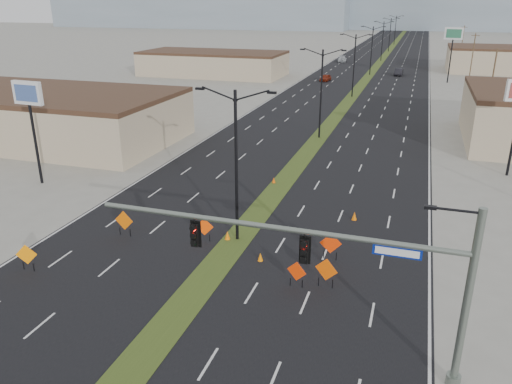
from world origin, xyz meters
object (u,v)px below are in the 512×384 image
(car_mid, at_px, (399,72))
(car_far, at_px, (342,59))
(construction_sign_3, at_px, (297,272))
(streetlight_0, at_px, (236,162))
(construction_sign_1, at_px, (124,221))
(construction_sign_4, at_px, (331,244))
(streetlight_4, at_px, (383,40))
(streetlight_2, at_px, (354,64))
(construction_sign_0, at_px, (27,255))
(streetlight_6, at_px, (395,29))
(construction_sign_2, at_px, (204,228))
(signal_mast, at_px, (348,267))
(pole_sign_east_far, at_px, (453,37))
(cone_1, at_px, (227,236))
(pole_sign_west, at_px, (29,101))
(cone_0, at_px, (260,257))
(construction_sign_5, at_px, (326,271))
(streetlight_3, at_px, (372,49))
(cone_3, at_px, (274,180))
(streetlight_1, at_px, (321,91))
(cone_2, at_px, (354,216))
(car_left, at_px, (325,78))
(streetlight_5, at_px, (390,34))

(car_mid, relative_size, car_far, 0.88)
(construction_sign_3, bearing_deg, car_mid, 104.52)
(streetlight_0, bearing_deg, construction_sign_1, -166.16)
(construction_sign_4, bearing_deg, streetlight_4, 85.10)
(streetlight_2, height_order, construction_sign_0, streetlight_2)
(streetlight_6, height_order, construction_sign_0, streetlight_6)
(car_mid, distance_m, construction_sign_2, 86.12)
(construction_sign_0, bearing_deg, construction_sign_2, 20.79)
(streetlight_0, distance_m, construction_sign_2, 4.97)
(signal_mast, bearing_deg, pole_sign_east_far, 85.35)
(streetlight_2, xyz_separation_m, cone_1, (-0.60, -56.27, -5.10))
(streetlight_4, xyz_separation_m, pole_sign_west, (-20.18, -106.85, 1.78))
(construction_sign_0, height_order, pole_sign_west, pole_sign_west)
(pole_sign_west, bearing_deg, cone_0, -13.80)
(pole_sign_west, bearing_deg, construction_sign_5, -14.37)
(streetlight_3, height_order, cone_3, streetlight_3)
(streetlight_4, bearing_deg, cone_0, -88.81)
(streetlight_1, distance_m, cone_1, 28.73)
(streetlight_0, relative_size, cone_0, 17.81)
(streetlight_2, xyz_separation_m, cone_2, (7.05, -50.38, -5.10))
(construction_sign_2, height_order, cone_1, construction_sign_2)
(car_left, xyz_separation_m, car_mid, (13.44, 12.98, 0.07))
(streetlight_2, xyz_separation_m, streetlight_4, (0.00, 56.00, 0.00))
(construction_sign_0, relative_size, pole_sign_west, 0.19)
(streetlight_2, bearing_deg, construction_sign_1, -97.35)
(streetlight_1, bearing_deg, construction_sign_4, -77.47)
(streetlight_4, distance_m, construction_sign_4, 113.12)
(construction_sign_2, xyz_separation_m, construction_sign_3, (7.17, -3.73, -0.03))
(construction_sign_2, height_order, cone_2, construction_sign_2)
(car_left, distance_m, construction_sign_4, 74.09)
(signal_mast, xyz_separation_m, cone_3, (-9.29, 21.39, -4.52))
(construction_sign_4, bearing_deg, streetlight_3, 86.17)
(signal_mast, bearing_deg, car_mid, 91.55)
(streetlight_1, height_order, cone_1, streetlight_1)
(construction_sign_2, relative_size, cone_0, 2.87)
(construction_sign_0, height_order, construction_sign_5, construction_sign_5)
(signal_mast, relative_size, cone_2, 25.32)
(cone_0, distance_m, cone_3, 14.10)
(signal_mast, xyz_separation_m, construction_sign_4, (-2.14, 9.14, -3.74))
(streetlight_1, bearing_deg, car_far, 96.89)
(streetlight_2, height_order, streetlight_4, same)
(streetlight_1, distance_m, cone_2, 24.01)
(car_far, xyz_separation_m, cone_1, (8.88, -106.76, -0.42))
(construction_sign_5, bearing_deg, streetlight_6, 107.73)
(construction_sign_2, relative_size, pole_sign_east_far, 0.16)
(signal_mast, distance_m, cone_3, 23.75)
(streetlight_6, relative_size, pole_sign_west, 1.13)
(streetlight_5, distance_m, cone_1, 140.36)
(streetlight_6, bearing_deg, streetlight_5, -90.00)
(streetlight_3, height_order, car_far, streetlight_3)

